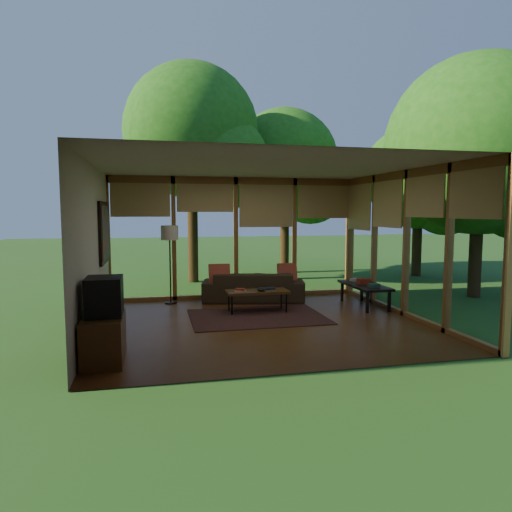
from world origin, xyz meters
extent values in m
plane|color=brown|center=(0.00, 0.00, 0.00)|extent=(5.50, 5.50, 0.00)
plane|color=silver|center=(0.00, 0.00, 2.70)|extent=(5.50, 5.50, 0.00)
cube|color=beige|center=(-2.75, 0.00, 1.35)|extent=(0.04, 5.00, 2.70)
cube|color=beige|center=(0.00, -2.50, 1.35)|extent=(5.50, 0.04, 2.70)
cube|color=#98652F|center=(0.00, 2.50, 1.35)|extent=(5.50, 0.12, 2.70)
cube|color=#98652F|center=(2.75, 0.00, 1.35)|extent=(0.12, 5.00, 2.70)
plane|color=#285821|center=(8.00, 8.00, -0.01)|extent=(40.00, 40.00, 0.00)
cylinder|color=#3A2815|center=(-0.74, 5.12, 2.64)|extent=(0.28, 0.28, 5.28)
sphere|color=#195613|center=(-0.74, 5.12, 4.11)|extent=(3.63, 3.63, 3.63)
cylinder|color=#3A2815|center=(2.29, 6.49, 2.24)|extent=(0.28, 0.28, 4.48)
sphere|color=#195613|center=(2.29, 6.49, 3.48)|extent=(3.39, 3.39, 3.39)
cylinder|color=#3A2815|center=(5.21, 1.39, 2.18)|extent=(0.28, 0.28, 4.36)
sphere|color=#195613|center=(5.21, 1.39, 3.39)|extent=(3.95, 3.95, 3.95)
cylinder|color=#3A2815|center=(5.75, 4.78, 1.89)|extent=(0.28, 0.28, 3.77)
sphere|color=#195613|center=(5.75, 4.78, 2.93)|extent=(3.04, 3.04, 3.04)
cube|color=#6E3210|center=(0.03, 0.48, 0.01)|extent=(2.45, 1.74, 0.01)
imported|color=#372A1B|center=(0.29, 2.00, 0.32)|extent=(2.31, 1.30, 0.64)
cube|color=maroon|center=(-0.46, 1.95, 0.60)|extent=(0.44, 0.24, 0.46)
cube|color=maroon|center=(1.04, 1.95, 0.59)|extent=(0.42, 0.22, 0.44)
cube|color=beige|center=(-0.22, 0.83, 0.44)|extent=(0.21, 0.16, 0.03)
cube|color=maroon|center=(-0.22, 0.83, 0.47)|extent=(0.21, 0.19, 0.03)
cube|color=black|center=(0.38, 0.96, 0.44)|extent=(0.22, 0.17, 0.03)
ellipsoid|color=black|center=(0.18, 0.78, 0.46)|extent=(0.16, 0.16, 0.07)
cube|color=brown|center=(-2.47, -1.48, 0.30)|extent=(0.50, 1.00, 0.60)
cube|color=black|center=(-2.45, -1.48, 0.85)|extent=(0.45, 0.55, 0.50)
cube|color=#2D4F45|center=(2.40, 0.55, 0.49)|extent=(0.23, 0.19, 0.07)
cube|color=maroon|center=(2.40, 1.00, 0.51)|extent=(0.25, 0.18, 0.11)
cube|color=beige|center=(2.40, 1.40, 0.48)|extent=(0.24, 0.21, 0.06)
cylinder|color=black|center=(-1.48, 2.12, 0.01)|extent=(0.26, 0.26, 0.03)
cylinder|color=black|center=(-1.48, 2.12, 0.79)|extent=(0.03, 0.03, 1.52)
cylinder|color=beige|center=(-1.48, 2.12, 1.50)|extent=(0.36, 0.36, 0.30)
cube|color=brown|center=(0.13, 0.88, 0.40)|extent=(1.20, 0.50, 0.05)
cylinder|color=black|center=(-0.40, 0.70, 0.19)|extent=(0.03, 0.03, 0.38)
cylinder|color=black|center=(0.66, 0.70, 0.19)|extent=(0.03, 0.03, 0.38)
cylinder|color=black|center=(-0.40, 1.06, 0.19)|extent=(0.03, 0.03, 0.38)
cylinder|color=black|center=(0.66, 1.06, 0.19)|extent=(0.03, 0.03, 0.38)
cube|color=black|center=(2.40, 0.95, 0.43)|extent=(0.60, 1.40, 0.05)
cube|color=black|center=(2.17, 0.35, 0.20)|extent=(0.05, 0.05, 0.40)
cube|color=black|center=(2.63, 0.35, 0.20)|extent=(0.05, 0.05, 0.40)
cube|color=black|center=(2.17, 1.55, 0.20)|extent=(0.05, 0.05, 0.40)
cube|color=black|center=(2.63, 1.55, 0.20)|extent=(0.05, 0.05, 0.40)
cube|color=black|center=(-2.72, 1.40, 1.55)|extent=(0.05, 1.35, 1.15)
cube|color=#165F65|center=(-2.69, 1.40, 1.55)|extent=(0.02, 1.20, 1.00)
camera|label=1|loc=(-1.82, -7.58, 1.94)|focal=32.00mm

